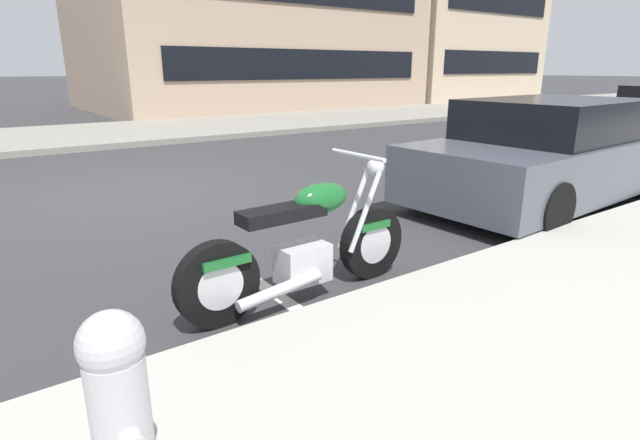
# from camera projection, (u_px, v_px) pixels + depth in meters

# --- Properties ---
(ground_plane) EXTENTS (260.00, 260.00, 0.00)m
(ground_plane) POSITION_uv_depth(u_px,v_px,m) (131.00, 195.00, 7.27)
(ground_plane) COLOR #333335
(sidewalk_far_curb) EXTENTS (120.00, 5.00, 0.14)m
(sidewalk_far_curb) POSITION_uv_depth(u_px,v_px,m) (396.00, 114.00, 19.41)
(sidewalk_far_curb) COLOR gray
(sidewalk_far_curb) RESTS_ON ground
(parking_stall_stripe) EXTENTS (0.12, 2.20, 0.01)m
(parking_stall_stripe) POSITION_uv_depth(u_px,v_px,m) (266.00, 287.00, 4.18)
(parking_stall_stripe) COLOR silver
(parking_stall_stripe) RESTS_ON ground
(parked_motorcycle) EXTENTS (2.08, 0.62, 1.11)m
(parked_motorcycle) POSITION_uv_depth(u_px,v_px,m) (305.00, 247.00, 3.89)
(parked_motorcycle) COLOR black
(parked_motorcycle) RESTS_ON ground
(parked_car_mid_block) EXTENTS (4.48, 2.07, 1.37)m
(parked_car_mid_block) POSITION_uv_depth(u_px,v_px,m) (550.00, 154.00, 6.75)
(parked_car_mid_block) COLOR #4C515B
(parked_car_mid_block) RESTS_ON ground
(fire_hydrant) EXTENTS (0.24, 0.36, 0.80)m
(fire_hydrant) POSITION_uv_depth(u_px,v_px,m) (119.00, 404.00, 1.85)
(fire_hydrant) COLOR #B7B7BC
(fire_hydrant) RESTS_ON sidewalk_near_curb
(townhouse_corner_block) EXTENTS (13.38, 10.95, 8.67)m
(townhouse_corner_block) POSITION_uv_depth(u_px,v_px,m) (240.00, 9.00, 22.76)
(townhouse_corner_block) COLOR tan
(townhouse_corner_block) RESTS_ON ground
(townhouse_behind_pole) EXTENTS (9.07, 10.89, 9.33)m
(townhouse_behind_pole) POSITION_uv_depth(u_px,v_px,m) (420.00, 16.00, 29.09)
(townhouse_behind_pole) COLOR beige
(townhouse_behind_pole) RESTS_ON ground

